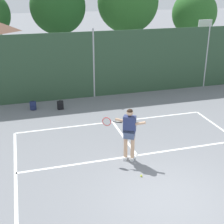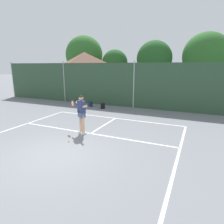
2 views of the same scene
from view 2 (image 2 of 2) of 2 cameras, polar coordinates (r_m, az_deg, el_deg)
ground_plane at (r=7.58m, az=-16.06°, el=-11.93°), size 120.00×120.00×0.00m
court_markings at (r=8.03m, az=-13.05°, el=-10.22°), size 8.30×11.10×0.01m
chainlink_fence at (r=14.93m, az=6.42°, el=7.73°), size 26.09×0.09×3.54m
clubhouse_building at (r=22.52m, az=-8.02°, el=11.41°), size 5.87×5.75×4.62m
treeline_backdrop at (r=23.90m, az=10.93°, el=15.40°), size 25.13×4.54×7.05m
tennis_player at (r=9.17m, az=-9.01°, el=0.27°), size 1.31×0.70×1.85m
tennis_ball at (r=8.60m, az=-12.62°, el=-8.35°), size 0.07×0.07×0.07m
backpack_navy at (r=15.52m, az=-6.38°, el=2.33°), size 0.31×0.28×0.46m
backpack_black at (r=14.67m, az=-2.76°, el=1.74°), size 0.29×0.26×0.46m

